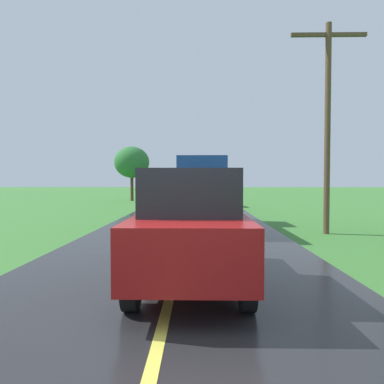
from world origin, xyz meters
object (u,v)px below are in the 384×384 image
at_px(banana_truck_far, 195,186).
at_px(utility_pole_roadside, 328,119).
at_px(banana_truck_near, 202,190).
at_px(following_car, 191,225).
at_px(roadside_tree_mid_right, 132,162).

xyz_separation_m(banana_truck_far, utility_pole_roadside, (4.66, -11.74, 2.48)).
bearing_deg(banana_truck_far, utility_pole_roadside, -68.33).
height_order(banana_truck_near, banana_truck_far, same).
distance_m(banana_truck_far, following_car, 17.83).
distance_m(utility_pole_roadside, roadside_tree_mid_right, 22.27).
distance_m(banana_truck_near, banana_truck_far, 9.73).
relative_size(banana_truck_near, roadside_tree_mid_right, 1.16).
bearing_deg(utility_pole_roadside, roadside_tree_mid_right, 118.20).
bearing_deg(banana_truck_far, roadside_tree_mid_right, 126.60).
xyz_separation_m(banana_truck_far, roadside_tree_mid_right, (-5.86, 7.88, 2.08)).
relative_size(banana_truck_near, following_car, 1.42).
bearing_deg(following_car, banana_truck_near, 88.13).
bearing_deg(roadside_tree_mid_right, following_car, -76.93).
height_order(utility_pole_roadside, roadside_tree_mid_right, utility_pole_roadside).
xyz_separation_m(banana_truck_near, banana_truck_far, (-0.38, 9.72, -0.00)).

